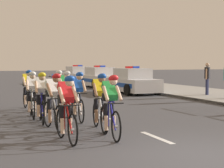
{
  "coord_description": "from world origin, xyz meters",
  "views": [
    {
      "loc": [
        -4.27,
        -6.24,
        1.81
      ],
      "look_at": [
        0.23,
        5.68,
        1.1
      ],
      "focal_mm": 61.96,
      "sensor_mm": 36.0,
      "label": 1
    }
  ],
  "objects_px": {
    "cyclist_sixth": "(78,96)",
    "cyclist_tenth": "(57,90)",
    "cyclist_third": "(53,101)",
    "police_car_second": "(99,78)",
    "cyclist_fifth": "(41,97)",
    "police_car_third": "(77,75)",
    "police_car_nearest": "(132,82)",
    "cyclist_seventh": "(32,94)",
    "cyclist_eighth": "(65,92)",
    "spectator_closest": "(207,76)",
    "cyclist_second": "(110,106)",
    "cyclist_ninth": "(28,89)",
    "cyclist_fourth": "(100,101)",
    "cyclist_lead": "(67,108)"
  },
  "relations": [
    {
      "from": "cyclist_eighth",
      "to": "police_car_second",
      "type": "height_order",
      "value": "police_car_second"
    },
    {
      "from": "cyclist_fifth",
      "to": "cyclist_tenth",
      "type": "bearing_deg",
      "value": 67.96
    },
    {
      "from": "cyclist_third",
      "to": "police_car_second",
      "type": "relative_size",
      "value": 0.38
    },
    {
      "from": "cyclist_second",
      "to": "spectator_closest",
      "type": "height_order",
      "value": "spectator_closest"
    },
    {
      "from": "cyclist_seventh",
      "to": "police_car_nearest",
      "type": "distance_m",
      "value": 10.77
    },
    {
      "from": "cyclist_ninth",
      "to": "police_car_third",
      "type": "bearing_deg",
      "value": 68.6
    },
    {
      "from": "cyclist_second",
      "to": "cyclist_eighth",
      "type": "bearing_deg",
      "value": 90.56
    },
    {
      "from": "cyclist_tenth",
      "to": "police_car_nearest",
      "type": "distance_m",
      "value": 8.92
    },
    {
      "from": "cyclist_seventh",
      "to": "police_car_nearest",
      "type": "relative_size",
      "value": 0.39
    },
    {
      "from": "cyclist_third",
      "to": "cyclist_tenth",
      "type": "distance_m",
      "value": 4.01
    },
    {
      "from": "cyclist_tenth",
      "to": "police_car_second",
      "type": "distance_m",
      "value": 13.89
    },
    {
      "from": "cyclist_seventh",
      "to": "cyclist_second",
      "type": "bearing_deg",
      "value": -73.62
    },
    {
      "from": "cyclist_lead",
      "to": "cyclist_ninth",
      "type": "relative_size",
      "value": 1.0
    },
    {
      "from": "police_car_nearest",
      "to": "cyclist_seventh",
      "type": "bearing_deg",
      "value": -131.13
    },
    {
      "from": "cyclist_fifth",
      "to": "cyclist_eighth",
      "type": "distance_m",
      "value": 1.76
    },
    {
      "from": "cyclist_fifth",
      "to": "police_car_third",
      "type": "height_order",
      "value": "police_car_third"
    },
    {
      "from": "cyclist_fifth",
      "to": "spectator_closest",
      "type": "bearing_deg",
      "value": 30.2
    },
    {
      "from": "cyclist_seventh",
      "to": "police_car_nearest",
      "type": "height_order",
      "value": "police_car_nearest"
    },
    {
      "from": "cyclist_fifth",
      "to": "cyclist_eighth",
      "type": "bearing_deg",
      "value": 53.13
    },
    {
      "from": "cyclist_tenth",
      "to": "cyclist_seventh",
      "type": "bearing_deg",
      "value": -128.36
    },
    {
      "from": "cyclist_seventh",
      "to": "police_car_third",
      "type": "xyz_separation_m",
      "value": [
        7.08,
        19.93,
        -0.11
      ]
    },
    {
      "from": "cyclist_seventh",
      "to": "cyclist_tenth",
      "type": "bearing_deg",
      "value": 51.64
    },
    {
      "from": "cyclist_lead",
      "to": "spectator_closest",
      "type": "xyz_separation_m",
      "value": [
        9.7,
        8.64,
        0.3
      ]
    },
    {
      "from": "cyclist_tenth",
      "to": "police_car_third",
      "type": "bearing_deg",
      "value": 72.21
    },
    {
      "from": "police_car_nearest",
      "to": "police_car_third",
      "type": "height_order",
      "value": "same"
    },
    {
      "from": "cyclist_second",
      "to": "cyclist_ninth",
      "type": "height_order",
      "value": "same"
    },
    {
      "from": "cyclist_second",
      "to": "cyclist_ninth",
      "type": "xyz_separation_m",
      "value": [
        -0.99,
        6.48,
        0.0
      ]
    },
    {
      "from": "cyclist_seventh",
      "to": "cyclist_tenth",
      "type": "distance_m",
      "value": 1.86
    },
    {
      "from": "cyclist_sixth",
      "to": "cyclist_tenth",
      "type": "bearing_deg",
      "value": 91.51
    },
    {
      "from": "cyclist_seventh",
      "to": "police_car_nearest",
      "type": "xyz_separation_m",
      "value": [
        7.08,
        8.11,
        -0.11
      ]
    },
    {
      "from": "cyclist_second",
      "to": "cyclist_sixth",
      "type": "distance_m",
      "value": 2.93
    },
    {
      "from": "cyclist_eighth",
      "to": "police_car_nearest",
      "type": "xyz_separation_m",
      "value": [
        5.93,
        7.85,
        -0.11
      ]
    },
    {
      "from": "cyclist_third",
      "to": "spectator_closest",
      "type": "bearing_deg",
      "value": 35.79
    },
    {
      "from": "cyclist_ninth",
      "to": "police_car_second",
      "type": "relative_size",
      "value": 0.38
    },
    {
      "from": "cyclist_fifth",
      "to": "cyclist_seventh",
      "type": "bearing_deg",
      "value": 94.97
    },
    {
      "from": "cyclist_fourth",
      "to": "police_car_third",
      "type": "distance_m",
      "value": 23.52
    },
    {
      "from": "cyclist_eighth",
      "to": "spectator_closest",
      "type": "xyz_separation_m",
      "value": [
        8.66,
        4.25,
        0.3
      ]
    },
    {
      "from": "cyclist_fourth",
      "to": "police_car_second",
      "type": "relative_size",
      "value": 0.38
    },
    {
      "from": "cyclist_fifth",
      "to": "cyclist_second",
      "type": "bearing_deg",
      "value": -69.46
    },
    {
      "from": "police_car_second",
      "to": "cyclist_fourth",
      "type": "bearing_deg",
      "value": -108.76
    },
    {
      "from": "cyclist_seventh",
      "to": "cyclist_third",
      "type": "bearing_deg",
      "value": -85.71
    },
    {
      "from": "cyclist_sixth",
      "to": "cyclist_fourth",
      "type": "bearing_deg",
      "value": -85.82
    },
    {
      "from": "cyclist_fourth",
      "to": "cyclist_tenth",
      "type": "relative_size",
      "value": 1.0
    },
    {
      "from": "cyclist_fifth",
      "to": "police_car_nearest",
      "type": "height_order",
      "value": "police_car_nearest"
    },
    {
      "from": "cyclist_eighth",
      "to": "cyclist_tenth",
      "type": "height_order",
      "value": "same"
    },
    {
      "from": "cyclist_fifth",
      "to": "police_car_third",
      "type": "distance_m",
      "value": 22.21
    },
    {
      "from": "police_car_nearest",
      "to": "police_car_second",
      "type": "relative_size",
      "value": 0.99
    },
    {
      "from": "spectator_closest",
      "to": "cyclist_eighth",
      "type": "bearing_deg",
      "value": -153.87
    },
    {
      "from": "cyclist_ninth",
      "to": "cyclist_third",
      "type": "bearing_deg",
      "value": -90.35
    },
    {
      "from": "police_car_second",
      "to": "spectator_closest",
      "type": "distance_m",
      "value": 9.89
    }
  ]
}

